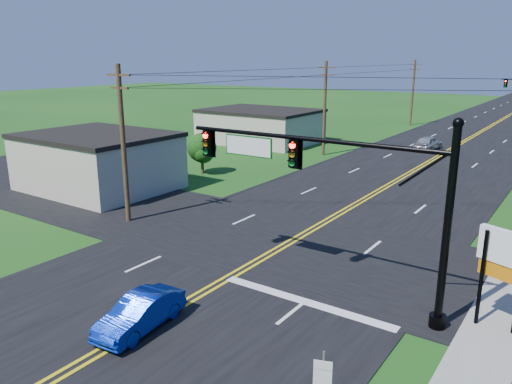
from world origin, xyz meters
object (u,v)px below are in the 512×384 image
Objects in this scene: blue_car at (140,314)px; route_sign at (323,379)px; signal_mast_main at (329,182)px; stop_sign at (506,243)px.

route_sign is at bearing -8.71° from blue_car.
stop_sign is at bearing 46.85° from signal_mast_main.
blue_car is 1.69× the size of stop_sign.
blue_car is (-4.16, -6.04, -4.14)m from signal_mast_main.
stop_sign is (5.61, 5.99, -3.17)m from signal_mast_main.
blue_car is 1.86× the size of route_sign.
route_sign is at bearing -63.79° from signal_mast_main.
signal_mast_main is at bearing 96.57° from route_sign.
route_sign reaches higher than blue_car.
blue_car is at bearing 157.39° from route_sign.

